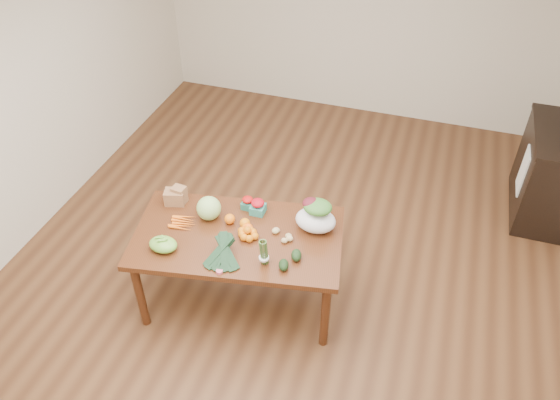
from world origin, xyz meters
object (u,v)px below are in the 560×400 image
(dining_table, at_px, (240,268))
(mandarin_cluster, at_px, (247,232))
(cabbage, at_px, (209,208))
(salad_bag, at_px, (316,217))
(cabinet, at_px, (548,173))
(kale_bunch, at_px, (222,255))
(asparagus_bundle, at_px, (264,252))
(paper_bag, at_px, (175,196))

(dining_table, height_order, mandarin_cluster, mandarin_cluster)
(mandarin_cluster, bearing_deg, cabbage, 163.29)
(cabbage, bearing_deg, salad_bag, 8.97)
(cabinet, xyz_separation_m, kale_bunch, (-2.48, -2.36, 0.36))
(cabbage, distance_m, kale_bunch, 0.53)
(mandarin_cluster, bearing_deg, asparagus_bundle, -47.55)
(mandarin_cluster, bearing_deg, cabinet, 40.23)
(cabbage, relative_size, kale_bunch, 0.50)
(dining_table, relative_size, mandarin_cluster, 9.12)
(paper_bag, xyz_separation_m, kale_bunch, (0.64, -0.52, 0.00))
(dining_table, distance_m, asparagus_bundle, 0.63)
(cabbage, distance_m, asparagus_bundle, 0.69)
(kale_bunch, xyz_separation_m, asparagus_bundle, (0.30, 0.08, 0.05))
(cabinet, distance_m, asparagus_bundle, 3.18)
(cabbage, relative_size, asparagus_bundle, 0.80)
(mandarin_cluster, distance_m, asparagus_bundle, 0.34)
(dining_table, xyz_separation_m, kale_bunch, (-0.00, -0.31, 0.45))
(dining_table, distance_m, salad_bag, 0.80)
(dining_table, bearing_deg, cabbage, 146.57)
(dining_table, xyz_separation_m, mandarin_cluster, (0.08, 0.01, 0.42))
(cabinet, distance_m, mandarin_cluster, 3.17)
(cabbage, xyz_separation_m, mandarin_cluster, (0.37, -0.11, -0.05))
(cabbage, height_order, kale_bunch, cabbage)
(kale_bunch, height_order, salad_bag, salad_bag)
(cabinet, relative_size, salad_bag, 3.14)
(paper_bag, bearing_deg, asparagus_bundle, -24.82)
(paper_bag, relative_size, salad_bag, 0.67)
(asparagus_bundle, xyz_separation_m, salad_bag, (0.26, 0.49, 0.00))
(mandarin_cluster, bearing_deg, salad_bag, 27.08)
(cabbage, relative_size, mandarin_cluster, 1.11)
(cabinet, distance_m, cabbage, 3.40)
(cabbage, xyz_separation_m, salad_bag, (0.86, 0.14, 0.03))
(salad_bag, bearing_deg, cabbage, -171.03)
(mandarin_cluster, height_order, kale_bunch, kale_bunch)
(asparagus_bundle, bearing_deg, kale_bunch, -174.63)
(dining_table, bearing_deg, mandarin_cluster, 0.43)
(cabinet, height_order, salad_bag, salad_bag)
(asparagus_bundle, bearing_deg, mandarin_cluster, 122.34)
(cabbage, bearing_deg, asparagus_bundle, -30.78)
(salad_bag, bearing_deg, dining_table, -155.04)
(mandarin_cluster, xyz_separation_m, kale_bunch, (-0.08, -0.33, 0.03))
(asparagus_bundle, bearing_deg, salad_bag, 51.70)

